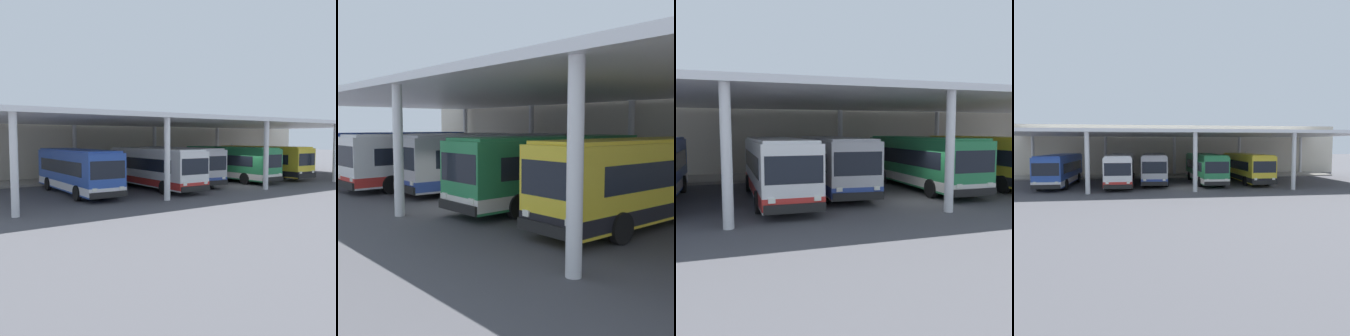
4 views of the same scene
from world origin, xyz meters
TOP-DOWN VIEW (x-y plane):
  - ground_plane at (0.00, 0.00)m, footprint 200.00×200.00m
  - platform_kerb at (0.00, 11.75)m, footprint 42.00×4.50m
  - station_building_facade at (0.00, 15.00)m, footprint 48.00×1.60m
  - canopy_shelter at (0.00, 5.50)m, footprint 40.00×17.00m
  - bus_nearest_bay at (-12.86, 3.67)m, footprint 2.79×10.55m
  - bus_second_bay at (-6.77, 2.95)m, footprint 2.75×10.54m
  - bus_middle_bay at (-3.19, 4.69)m, footprint 3.15×10.66m
  - bus_far_bay at (2.27, 3.99)m, footprint 2.80×10.55m
  - bus_departing at (7.02, 4.05)m, footprint 2.74×10.53m
  - bench_waiting at (7.40, 11.82)m, footprint 1.80×0.45m
  - trash_bin at (10.54, 12.05)m, footprint 0.52×0.52m
  - banner_sign at (9.33, 10.94)m, footprint 0.70×0.12m

SIDE VIEW (x-z plane):
  - ground_plane at x=0.00m, z-range 0.00..0.00m
  - platform_kerb at x=0.00m, z-range 0.00..0.18m
  - bench_waiting at x=7.40m, z-range 0.20..1.12m
  - trash_bin at x=10.54m, z-range 0.19..1.17m
  - bus_nearest_bay at x=-12.86m, z-range 0.07..3.24m
  - bus_second_bay at x=-6.77m, z-range 0.07..3.24m
  - bus_middle_bay at x=-3.19m, z-range 0.07..3.24m
  - bus_far_bay at x=2.27m, z-range 0.07..3.24m
  - bus_departing at x=7.02m, z-range 0.07..3.24m
  - banner_sign at x=9.33m, z-range 0.38..3.58m
  - station_building_facade at x=0.00m, z-range 0.00..6.89m
  - canopy_shelter at x=0.00m, z-range 2.52..8.07m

